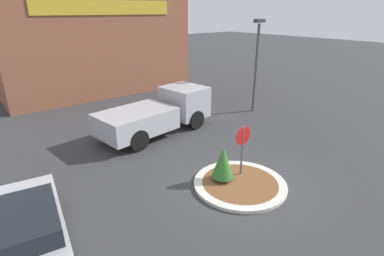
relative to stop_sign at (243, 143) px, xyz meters
The scene contains 8 objects.
ground_plane 1.56m from the stop_sign, 138.61° to the right, with size 120.00×120.00×0.00m, color #38383A.
traffic_island 1.50m from the stop_sign, 138.61° to the right, with size 3.35×3.35×0.13m.
stop_sign is the anchor object (origin of this frame).
island_shrub 1.03m from the stop_sign, behind, with size 0.80×0.80×1.29m.
utility_truck 5.78m from the stop_sign, 89.70° to the left, with size 6.29×3.05×2.07m.
storefront_building 16.45m from the stop_sign, 86.44° to the left, with size 13.40×6.07×6.90m.
parked_sedan_silver 7.26m from the stop_sign, behind, with size 2.52×4.88×1.41m.
light_pole 8.49m from the stop_sign, 37.88° to the left, with size 0.70×0.30×5.47m.
Camera 1 is at (-7.16, -6.27, 5.94)m, focal length 28.00 mm.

